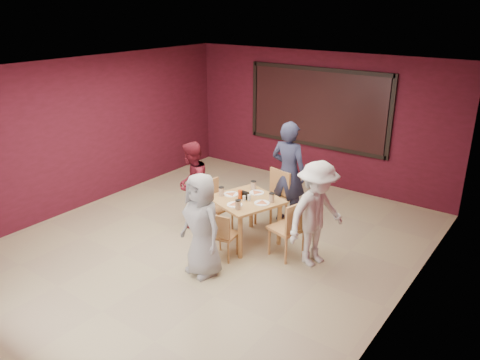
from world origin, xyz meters
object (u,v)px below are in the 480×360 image
Objects in this scene: dining_table at (246,204)px; chair_back at (274,195)px; diner_front at (202,225)px; chair_front at (222,233)px; chair_left at (215,202)px; chair_right at (291,226)px; diner_left at (192,185)px; diner_right at (316,214)px; diner_back at (289,173)px.

chair_back is at bearing 89.22° from dining_table.
chair_front is at bearing 103.12° from diner_front.
chair_back is 1.06m from chair_left.
diner_left reaches higher than chair_right.
dining_table is 1.23m from diner_right.
chair_right is at bearing 65.81° from diner_front.
chair_back is at bearing 58.49° from diner_back.
dining_table is 0.81× the size of diner_left.
chair_right is 1.36m from diner_back.
dining_table is 0.73m from chair_left.
chair_left is (-0.72, -0.77, -0.06)m from chair_back.
chair_right is at bearing 122.66° from diner_back.
chair_back is at bearing 102.71° from diner_front.
chair_back is at bearing 109.12° from diner_left.
diner_back is at bearing 82.08° from dining_table.
diner_back is (0.14, 0.22, 0.37)m from chair_back.
chair_right is at bearing 38.35° from chair_front.
diner_back reaches higher than chair_right.
dining_table is 0.72m from chair_front.
diner_left reaches higher than chair_back.
diner_front is 1.01× the size of diner_left.
dining_table is at bearing 73.11° from diner_left.
diner_right is at bearing 57.13° from diner_front.
diner_right is (1.21, -0.79, 0.26)m from chair_back.
chair_front is 0.79× the size of chair_back.
diner_left is (-1.97, -0.00, 0.22)m from chair_right.
chair_front is 0.50× the size of diner_front.
diner_left is 0.94× the size of diner_right.
diner_left is at bearing 108.61° from diner_right.
diner_front is (-0.80, -1.11, 0.23)m from chair_right.
dining_table is at bearing 82.09° from diner_back.
chair_back is 1.11× the size of chair_left.
chair_left is at bearing 85.73° from diner_left.
chair_front is at bearing -45.16° from chair_left.
dining_table is 0.80× the size of diner_front.
chair_left is at bearing 174.22° from dining_table.
chair_left is at bearing 133.54° from diner_front.
chair_left is at bearing -132.92° from chair_back.
chair_left is 1.96m from diner_right.
diner_right is (2.35, 0.09, 0.05)m from diner_left.
diner_back is 1.14× the size of diner_right.
diner_back is (0.11, 1.74, 0.48)m from chair_front.
chair_right reaches higher than chair_front.
diner_front is (0.76, -1.21, 0.27)m from chair_left.
chair_front is 1.44m from diner_right.
diner_right is (1.23, 0.05, 0.14)m from dining_table.
diner_back is (0.86, 1.00, 0.43)m from chair_left.
diner_left is 2.35m from diner_right.
dining_table is at bearing 93.05° from chair_front.
diner_right reaches higher than chair_right.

